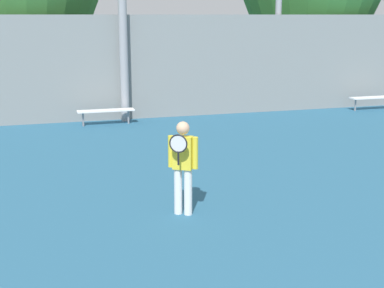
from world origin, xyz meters
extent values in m
cylinder|color=silver|center=(-1.10, 7.31, 0.41)|extent=(0.14, 0.14, 0.82)
cylinder|color=silver|center=(-0.95, 7.21, 0.41)|extent=(0.14, 0.14, 0.82)
cube|color=yellow|center=(-1.02, 7.26, 1.11)|extent=(0.38, 0.34, 0.57)
cylinder|color=yellow|center=(-1.21, 7.37, 1.12)|extent=(0.10, 0.10, 0.55)
cylinder|color=yellow|center=(-0.84, 7.15, 1.12)|extent=(0.10, 0.10, 0.55)
sphere|color=#DBAD89|center=(-1.02, 7.26, 1.53)|extent=(0.23, 0.23, 0.23)
cylinder|color=black|center=(-1.17, 7.02, 1.08)|extent=(0.03, 0.03, 0.22)
torus|color=black|center=(-1.17, 7.02, 1.33)|extent=(0.28, 0.18, 0.31)
cylinder|color=silver|center=(-1.17, 7.02, 1.33)|extent=(0.23, 0.14, 0.27)
cube|color=white|center=(8.32, 15.42, 0.46)|extent=(1.60, 0.40, 0.04)
cylinder|color=gray|center=(7.68, 15.42, 0.22)|extent=(0.06, 0.06, 0.44)
cube|color=white|center=(-1.29, 15.42, 0.46)|extent=(1.78, 0.40, 0.04)
cylinder|color=gray|center=(-2.01, 15.42, 0.22)|extent=(0.06, 0.06, 0.44)
cylinder|color=gray|center=(-0.58, 15.42, 0.22)|extent=(0.06, 0.06, 0.44)
cube|color=gray|center=(0.00, 16.21, 1.70)|extent=(28.29, 0.06, 3.39)
cylinder|color=brown|center=(7.64, 19.06, 1.25)|extent=(0.35, 0.35, 2.50)
cylinder|color=brown|center=(-3.47, 18.95, 1.24)|extent=(0.41, 0.41, 2.47)
camera|label=1|loc=(-3.35, -1.21, 3.39)|focal=50.00mm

